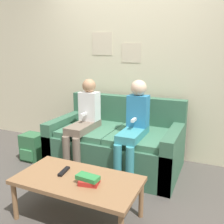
% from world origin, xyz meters
% --- Properties ---
extents(ground_plane, '(10.00, 10.00, 0.00)m').
position_xyz_m(ground_plane, '(0.00, 0.00, 0.00)').
color(ground_plane, '#4C4742').
extents(wall_back, '(8.00, 0.06, 2.60)m').
position_xyz_m(wall_back, '(-0.00, 1.12, 1.30)').
color(wall_back, beige).
rests_on(wall_back, ground_plane).
extents(couch, '(1.62, 0.91, 0.87)m').
position_xyz_m(couch, '(0.00, 0.57, 0.29)').
color(couch, '#38664C').
rests_on(couch, ground_plane).
extents(coffee_table, '(1.10, 0.57, 0.39)m').
position_xyz_m(coffee_table, '(0.11, -0.55, 0.35)').
color(coffee_table, '#8E6642').
rests_on(coffee_table, ground_plane).
extents(person_left, '(0.24, 0.61, 1.13)m').
position_xyz_m(person_left, '(-0.35, 0.36, 0.64)').
color(person_left, '#756656').
rests_on(person_left, ground_plane).
extents(person_right, '(0.24, 0.61, 1.15)m').
position_xyz_m(person_right, '(0.31, 0.36, 0.65)').
color(person_right, teal).
rests_on(person_right, ground_plane).
extents(tv_remote, '(0.06, 0.17, 0.02)m').
position_xyz_m(tv_remote, '(-0.06, -0.51, 0.40)').
color(tv_remote, black).
rests_on(tv_remote, coffee_table).
extents(book_stack, '(0.20, 0.16, 0.08)m').
position_xyz_m(book_stack, '(0.24, -0.59, 0.43)').
color(book_stack, red).
rests_on(book_stack, coffee_table).
extents(backpack, '(0.28, 0.27, 0.36)m').
position_xyz_m(backpack, '(-1.14, 0.27, 0.18)').
color(backpack, '#336B42').
rests_on(backpack, ground_plane).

